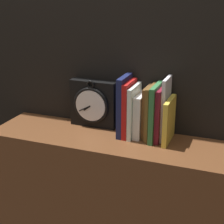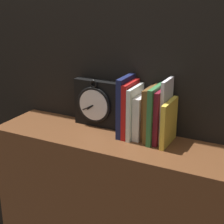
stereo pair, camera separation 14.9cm
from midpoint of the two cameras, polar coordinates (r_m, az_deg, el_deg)
wall_back at (r=1.57m, az=5.68°, el=13.29°), size 6.00×0.05×2.60m
clock at (r=1.64m, az=0.27°, el=1.32°), size 0.21×0.07×0.21m
book_slot0_navy at (r=1.53m, az=4.86°, el=0.84°), size 0.02×0.14×0.25m
book_slot1_red at (r=1.53m, az=5.61°, el=0.36°), size 0.02×0.14×0.23m
book_slot2_white at (r=1.52m, az=6.34°, el=-0.05°), size 0.02×0.14×0.21m
book_slot3_white at (r=1.53m, az=7.31°, el=-0.74°), size 0.03×0.12×0.18m
book_slot4_brown at (r=1.52m, az=8.24°, el=-0.22°), size 0.01×0.11×0.21m
book_slot5_brown at (r=1.51m, az=8.80°, el=-0.30°), size 0.01×0.13×0.22m
book_slot6_green at (r=1.49m, az=9.53°, el=-0.37°), size 0.02×0.15×0.23m
book_slot7_maroon at (r=1.49m, az=10.34°, el=-0.63°), size 0.02×0.13×0.22m
book_slot8_white at (r=1.49m, az=11.11°, el=0.11°), size 0.01×0.11×0.26m
book_slot9_yellow at (r=1.48m, az=11.53°, el=-1.67°), size 0.02×0.15×0.18m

